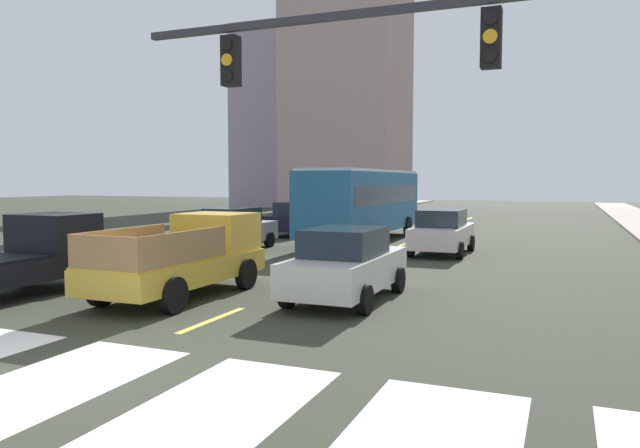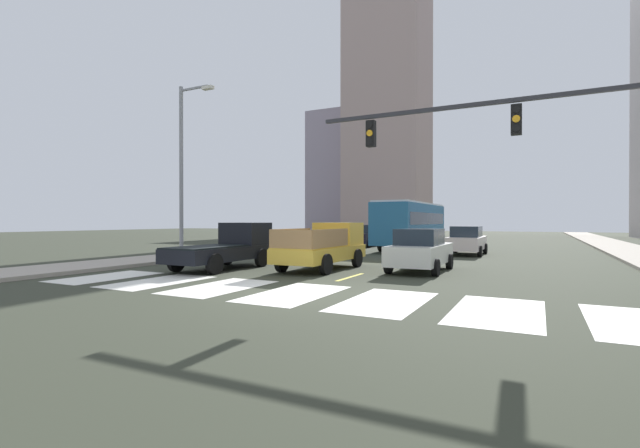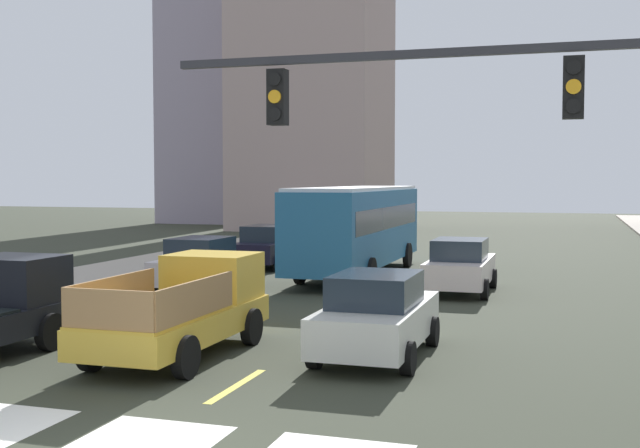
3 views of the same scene
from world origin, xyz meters
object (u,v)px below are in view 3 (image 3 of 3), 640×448
Objects in this scene: city_bus at (357,224)px; sedan_near_right at (269,246)px; sedan_mid at (460,266)px; pickup_stakebed at (187,308)px; sedan_far at (377,315)px; sedan_near_left at (202,264)px.

sedan_near_right is at bearing 159.39° from city_bus.
sedan_mid is at bearing -28.76° from sedan_near_right.
sedan_mid is 1.00× the size of sedan_near_right.
pickup_stakebed reaches higher than sedan_mid.
sedan_near_left is (-7.72, 7.89, 0.00)m from sedan_far.
city_bus reaches higher than sedan_mid.
pickup_stakebed reaches higher than sedan_far.
sedan_mid and sedan_far have the same top height.
city_bus is 5.55m from sedan_mid.
sedan_mid is 1.00× the size of sedan_near_left.
sedan_mid is (4.28, -3.36, -1.09)m from city_bus.
sedan_near_left is (-8.12, -1.87, 0.00)m from sedan_mid.
sedan_mid is at bearing 65.23° from pickup_stakebed.
sedan_near_left is 6.98m from sedan_near_right.
pickup_stakebed reaches higher than sedan_near_right.
sedan_near_left is (-3.84, -5.23, -1.09)m from city_bus.
sedan_far and sedan_near_right have the same top height.
sedan_far is at bearing 8.75° from pickup_stakebed.
city_bus reaches higher than sedan_near_right.
sedan_far is 1.00× the size of sedan_near_left.
sedan_near_right is at bearing 93.33° from sedan_near_left.
sedan_far is at bearing -45.49° from sedan_near_left.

